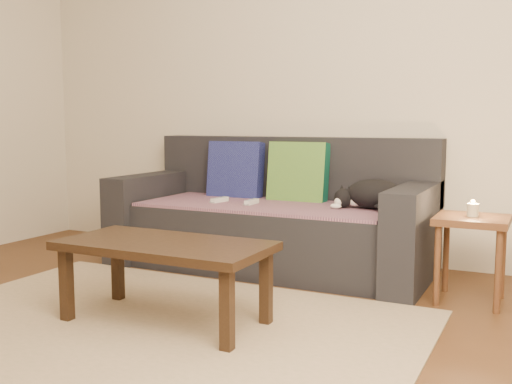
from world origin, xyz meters
TOP-DOWN VIEW (x-y plane):
  - ground at (0.00, 0.00)m, footprint 4.50×4.50m
  - back_wall at (0.00, 2.00)m, footprint 4.50×0.04m
  - sofa at (0.00, 1.57)m, footprint 2.10×0.94m
  - throw_blanket at (0.00, 1.48)m, footprint 1.66×0.74m
  - cushion_navy at (-0.38, 1.74)m, footprint 0.41×0.15m
  - cushion_green at (0.11, 1.74)m, footprint 0.42×0.16m
  - cat at (0.68, 1.56)m, footprint 0.47×0.36m
  - wii_remote_a at (-0.33, 1.41)m, footprint 0.06×0.15m
  - wii_remote_b at (-0.09, 1.41)m, footprint 0.04×0.15m
  - side_table at (1.30, 1.30)m, footprint 0.38×0.38m
  - candle at (1.30, 1.30)m, footprint 0.06×0.06m
  - rug at (0.00, 0.15)m, footprint 2.50×1.80m
  - coffee_table at (0.02, 0.27)m, footprint 1.02×0.51m

SIDE VIEW (x-z plane):
  - ground at x=0.00m, z-range 0.00..0.00m
  - rug at x=0.00m, z-range 0.00..0.01m
  - sofa at x=0.00m, z-range -0.13..0.74m
  - coffee_table at x=0.02m, z-range 0.15..0.56m
  - side_table at x=1.30m, z-range 0.15..0.62m
  - throw_blanket at x=0.00m, z-range 0.42..0.44m
  - wii_remote_a at x=-0.33m, z-range 0.44..0.47m
  - wii_remote_b at x=-0.09m, z-range 0.44..0.47m
  - candle at x=1.30m, z-range 0.46..0.56m
  - cat at x=0.68m, z-range 0.44..0.62m
  - cushion_navy at x=-0.38m, z-range 0.42..0.84m
  - cushion_green at x=0.11m, z-range 0.42..0.84m
  - back_wall at x=0.00m, z-range 0.00..2.60m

